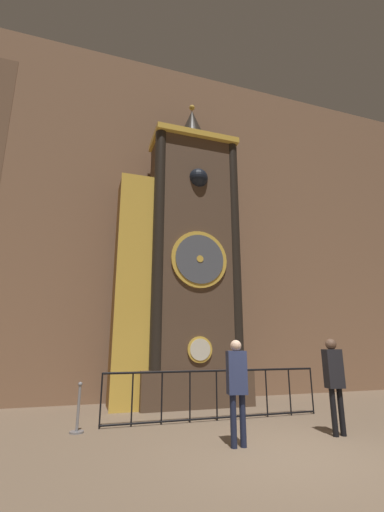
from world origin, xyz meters
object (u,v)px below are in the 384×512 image
(clock_tower, at_px, (182,263))
(visitor_far, at_px, (334,376))
(stanchion_post, at_px, (78,416))
(visitor_near, at_px, (237,381))

(clock_tower, bearing_deg, visitor_far, -64.82)
(clock_tower, relative_size, stanchion_post, 10.61)
(visitor_near, bearing_deg, clock_tower, 96.47)
(visitor_near, bearing_deg, stanchion_post, 153.24)
(visitor_near, distance_m, visitor_far, 2.18)
(visitor_far, height_order, stanchion_post, visitor_far)
(clock_tower, distance_m, visitor_near, 5.35)
(visitor_near, height_order, visitor_far, visitor_far)
(clock_tower, height_order, stanchion_post, clock_tower)
(visitor_near, relative_size, visitor_far, 0.98)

